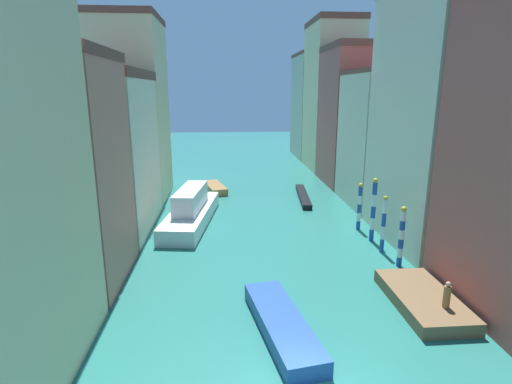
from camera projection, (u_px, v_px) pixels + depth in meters
name	position (u px, v px, depth m)	size (l,w,h in m)	color
ground_plane	(258.00, 211.00, 39.70)	(154.00, 154.00, 0.00)	#28756B
building_left_1	(61.00, 171.00, 23.71)	(6.61, 7.85, 13.91)	#C6705B
building_left_2	(109.00, 152.00, 33.59)	(6.61, 11.86, 13.22)	beige
building_left_3	(133.00, 110.00, 42.87)	(6.61, 8.92, 19.00)	beige
building_right_1	(437.00, 116.00, 30.05)	(6.61, 11.56, 19.47)	beige
building_right_2	(381.00, 139.00, 41.01)	(6.61, 9.46, 13.55)	beige
building_right_3	(352.00, 116.00, 50.11)	(6.61, 9.78, 16.99)	#B25147
building_right_4	(331.00, 96.00, 59.49)	(6.61, 10.62, 21.36)	beige
building_right_5	(314.00, 106.00, 70.97)	(6.61, 11.84, 17.74)	#BCB299
waterfront_dock	(423.00, 300.00, 22.28)	(3.15, 6.37, 0.75)	brown
person_on_dock	(447.00, 295.00, 20.64)	(0.36, 0.36, 1.43)	olive
mooring_pole_0	(401.00, 236.00, 26.92)	(0.39, 0.39, 4.20)	#1E479E
mooring_pole_1	(384.00, 224.00, 29.27)	(0.34, 0.34, 4.27)	#1E479E
mooring_pole_2	(373.00, 209.00, 31.39)	(0.39, 0.39, 5.07)	#1E479E
mooring_pole_3	(359.00, 206.00, 34.12)	(0.37, 0.37, 4.06)	#1E479E
vaporetto_white	(191.00, 210.00, 36.06)	(4.73, 12.49, 3.18)	white
gondola_black	(303.00, 196.00, 44.31)	(1.79, 9.15, 0.54)	black
motorboat_0	(215.00, 188.00, 47.58)	(3.11, 5.74, 0.78)	olive
motorboat_1	(282.00, 325.00, 19.80)	(3.29, 7.75, 0.87)	#234C93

